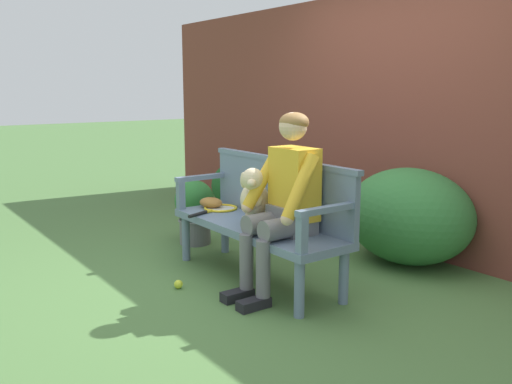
# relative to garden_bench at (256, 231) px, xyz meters

# --- Properties ---
(ground_plane) EXTENTS (40.00, 40.00, 0.00)m
(ground_plane) POSITION_rel_garden_bench_xyz_m (0.00, 0.00, -0.39)
(ground_plane) COLOR #4C753D
(brick_garden_fence) EXTENTS (8.00, 0.30, 2.38)m
(brick_garden_fence) POSITION_rel_garden_bench_xyz_m (0.00, 1.72, 0.80)
(brick_garden_fence) COLOR brown
(brick_garden_fence) RESTS_ON ground
(hedge_bush_far_left) EXTENTS (1.19, 1.00, 0.70)m
(hedge_bush_far_left) POSITION_rel_garden_bench_xyz_m (-1.79, 1.31, -0.04)
(hedge_bush_far_left) COLOR #194C1E
(hedge_bush_far_left) RESTS_ON ground
(hedge_bush_mid_left) EXTENTS (1.14, 0.96, 0.82)m
(hedge_bush_mid_left) POSITION_rel_garden_bench_xyz_m (0.41, 1.32, 0.02)
(hedge_bush_mid_left) COLOR #337538
(hedge_bush_mid_left) RESTS_ON ground
(hedge_bush_far_right) EXTENTS (0.72, 0.45, 0.55)m
(hedge_bush_far_right) POSITION_rel_garden_bench_xyz_m (-1.16, 1.40, -0.12)
(hedge_bush_far_right) COLOR #286B2D
(hedge_bush_far_right) RESTS_ON ground
(garden_bench) EXTENTS (1.68, 0.52, 0.45)m
(garden_bench) POSITION_rel_garden_bench_xyz_m (0.00, 0.00, 0.00)
(garden_bench) COLOR slate
(garden_bench) RESTS_ON ground
(bench_backrest) EXTENTS (1.72, 0.06, 0.50)m
(bench_backrest) POSITION_rel_garden_bench_xyz_m (0.00, 0.23, 0.31)
(bench_backrest) COLOR slate
(bench_backrest) RESTS_ON garden_bench
(bench_armrest_left_end) EXTENTS (0.06, 0.52, 0.28)m
(bench_armrest_left_end) POSITION_rel_garden_bench_xyz_m (-0.80, -0.09, 0.26)
(bench_armrest_left_end) COLOR slate
(bench_armrest_left_end) RESTS_ON garden_bench
(bench_armrest_right_end) EXTENTS (0.06, 0.52, 0.28)m
(bench_armrest_right_end) POSITION_rel_garden_bench_xyz_m (0.80, -0.09, 0.26)
(bench_armrest_right_end) COLOR slate
(bench_armrest_right_end) RESTS_ON garden_bench
(person_seated) EXTENTS (0.56, 0.66, 1.32)m
(person_seated) POSITION_rel_garden_bench_xyz_m (0.37, -0.02, 0.33)
(person_seated) COLOR black
(person_seated) RESTS_ON ground
(dog_on_bench) EXTENTS (0.42, 0.39, 0.46)m
(dog_on_bench) POSITION_rel_garden_bench_xyz_m (0.05, -0.05, 0.29)
(dog_on_bench) COLOR beige
(dog_on_bench) RESTS_ON garden_bench
(tennis_racket) EXTENTS (0.37, 0.58, 0.03)m
(tennis_racket) POSITION_rel_garden_bench_xyz_m (-0.59, 0.03, 0.07)
(tennis_racket) COLOR yellow
(tennis_racket) RESTS_ON garden_bench
(baseball_glove) EXTENTS (0.26, 0.23, 0.09)m
(baseball_glove) POSITION_rel_garden_bench_xyz_m (-0.70, 0.02, 0.10)
(baseball_glove) COLOR #9E6B2D
(baseball_glove) RESTS_ON garden_bench
(tennis_ball) EXTENTS (0.07, 0.07, 0.07)m
(tennis_ball) POSITION_rel_garden_bench_xyz_m (-0.18, -0.59, -0.36)
(tennis_ball) COLOR #CCDB33
(tennis_ball) RESTS_ON ground
(potted_plant) EXTENTS (0.38, 0.38, 0.62)m
(potted_plant) POSITION_rel_garden_bench_xyz_m (-1.18, 0.13, -0.05)
(potted_plant) COLOR slate
(potted_plant) RESTS_ON ground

